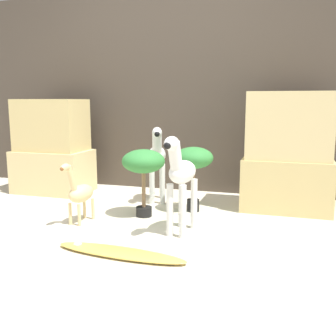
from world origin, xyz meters
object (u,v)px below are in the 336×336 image
object	(u,v)px
zebra_right	(181,176)
potted_palm_front	(143,164)
zebra_left	(157,158)
surfboard	(119,252)
potted_palm_back	(194,161)
giraffe_figurine	(80,192)

from	to	relation	value
zebra_right	potted_palm_front	world-z (taller)	zebra_right
zebra_left	potted_palm_front	world-z (taller)	zebra_left
zebra_right	zebra_left	distance (m)	0.98
zebra_right	surfboard	world-z (taller)	zebra_right
zebra_right	zebra_left	xyz separation A→B (m)	(-0.47, 0.86, 0.00)
surfboard	potted_palm_front	bearing A→B (deg)	99.84
potted_palm_back	surfboard	size ratio (longest dim) A/B	0.63
zebra_right	surfboard	size ratio (longest dim) A/B	0.81
zebra_right	potted_palm_back	size ratio (longest dim) A/B	1.28
giraffe_figurine	zebra_left	bearing A→B (deg)	64.95
giraffe_figurine	potted_palm_back	distance (m)	1.04
giraffe_figurine	potted_palm_front	world-z (taller)	potted_palm_front
giraffe_figurine	surfboard	distance (m)	0.85
zebra_right	potted_palm_front	xyz separation A→B (m)	(-0.42, 0.34, 0.02)
zebra_right	surfboard	xyz separation A→B (m)	(-0.27, -0.54, -0.43)
zebra_left	potted_palm_front	bearing A→B (deg)	-84.58
zebra_left	potted_palm_back	xyz separation A→B (m)	(0.43, -0.23, 0.02)
zebra_left	surfboard	xyz separation A→B (m)	(0.20, -1.39, -0.43)
zebra_right	surfboard	bearing A→B (deg)	-116.83
zebra_left	zebra_right	bearing A→B (deg)	-61.05
surfboard	zebra_right	bearing A→B (deg)	63.17
zebra_right	giraffe_figurine	xyz separation A→B (m)	(-0.87, 0.02, -0.19)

